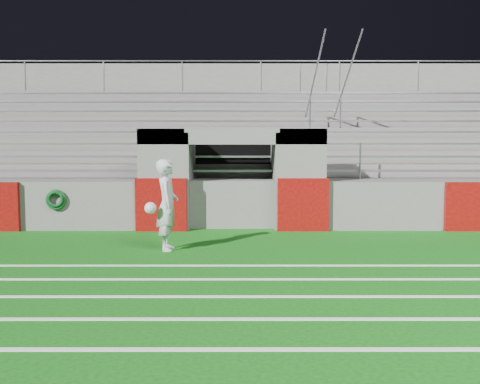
{
  "coord_description": "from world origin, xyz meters",
  "views": [
    {
      "loc": [
        0.19,
        -10.51,
        2.17
      ],
      "look_at": [
        0.2,
        1.8,
        1.1
      ],
      "focal_mm": 40.0,
      "sensor_mm": 36.0,
      "label": 1
    }
  ],
  "objects": [
    {
      "name": "ground",
      "position": [
        0.0,
        0.0,
        0.0
      ],
      "size": [
        90.0,
        90.0,
        0.0
      ],
      "primitive_type": "plane",
      "color": "#0D520E",
      "rests_on": "ground"
    },
    {
      "name": "stadium_structure",
      "position": [
        0.0,
        7.97,
        1.49
      ],
      "size": [
        26.0,
        8.48,
        5.42
      ],
      "color": "#5D5B58",
      "rests_on": "ground"
    },
    {
      "name": "goalkeeper_with_ball",
      "position": [
        -1.32,
        0.48,
        0.95
      ],
      "size": [
        0.67,
        0.77,
        1.89
      ],
      "color": "silver",
      "rests_on": "ground"
    },
    {
      "name": "hose_coil",
      "position": [
        -4.46,
        2.93,
        0.81
      ],
      "size": [
        0.53,
        0.14,
        0.53
      ],
      "color": "#0C4018",
      "rests_on": "ground"
    },
    {
      "name": "field_markings",
      "position": [
        0.0,
        -5.0,
        0.01
      ],
      "size": [
        28.0,
        8.09,
        0.01
      ],
      "color": "white",
      "rests_on": "ground"
    }
  ]
}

